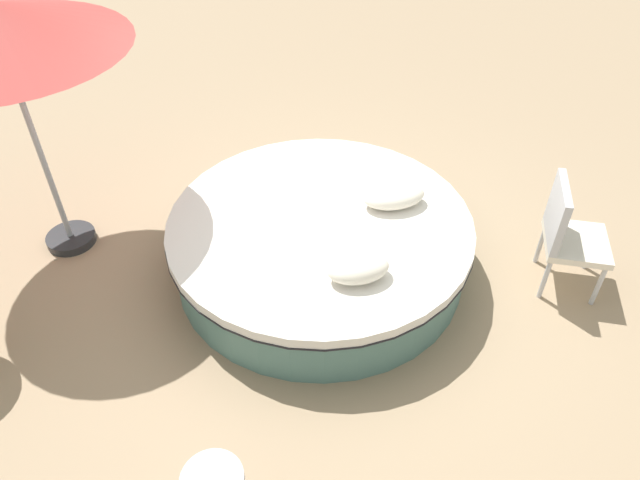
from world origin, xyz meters
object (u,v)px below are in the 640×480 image
(throw_pillow_1, at_px, (394,196))
(patio_chair, at_px, (567,231))
(round_bed, at_px, (320,244))
(throw_pillow_0, at_px, (358,268))

(throw_pillow_1, bearing_deg, patio_chair, 151.63)
(round_bed, xyz_separation_m, patio_chair, (-1.91, 0.60, 0.29))
(throw_pillow_0, height_order, throw_pillow_1, throw_pillow_0)
(throw_pillow_0, distance_m, throw_pillow_1, 0.95)
(round_bed, relative_size, patio_chair, 2.62)
(round_bed, height_order, throw_pillow_1, throw_pillow_1)
(throw_pillow_0, relative_size, patio_chair, 0.48)
(patio_chair, bearing_deg, throw_pillow_0, -62.72)
(round_bed, relative_size, throw_pillow_0, 5.45)
(throw_pillow_1, height_order, patio_chair, patio_chair)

